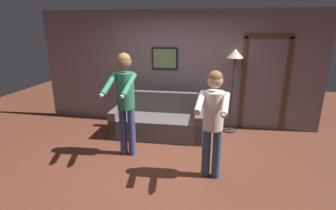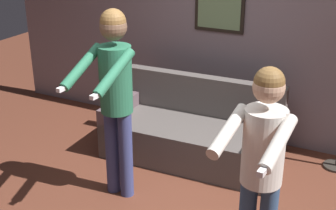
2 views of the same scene
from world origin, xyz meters
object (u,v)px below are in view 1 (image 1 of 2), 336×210
torchiere_lamp (234,63)px  person_standing_left (125,95)px  person_standing_right (213,116)px  couch (158,122)px

torchiere_lamp → person_standing_left: 2.41m
torchiere_lamp → person_standing_left: size_ratio=0.98×
person_standing_left → person_standing_right: size_ratio=1.10×
couch → person_standing_right: size_ratio=1.16×
couch → person_standing_right: bearing=-51.5°
torchiere_lamp → person_standing_right: size_ratio=1.08×
couch → person_standing_left: (-0.34, -1.01, 0.85)m
couch → torchiere_lamp: 2.01m
couch → person_standing_left: 1.36m
torchiere_lamp → person_standing_right: (-0.35, -1.95, -0.50)m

